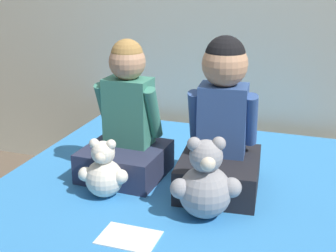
{
  "coord_description": "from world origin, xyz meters",
  "views": [
    {
      "loc": [
        0.6,
        -1.58,
        1.34
      ],
      "look_at": [
        0.0,
        0.16,
        0.7
      ],
      "focal_mm": 50.0,
      "sensor_mm": 36.0,
      "label": 1
    }
  ],
  "objects_px": {
    "child_on_left": "(127,126)",
    "teddy_bear_held_by_right_child": "(205,184)",
    "child_on_right": "(222,129)",
    "teddy_bear_held_by_left_child": "(104,172)",
    "sign_card": "(129,237)",
    "bed": "(156,248)"
  },
  "relations": [
    {
      "from": "bed",
      "to": "child_on_left",
      "type": "xyz_separation_m",
      "value": [
        -0.22,
        0.23,
        0.44
      ]
    },
    {
      "from": "bed",
      "to": "child_on_left",
      "type": "height_order",
      "value": "child_on_left"
    },
    {
      "from": "teddy_bear_held_by_left_child",
      "to": "sign_card",
      "type": "relative_size",
      "value": 1.2
    },
    {
      "from": "teddy_bear_held_by_left_child",
      "to": "child_on_right",
      "type": "bearing_deg",
      "value": 19.85
    },
    {
      "from": "child_on_left",
      "to": "bed",
      "type": "bearing_deg",
      "value": -44.13
    },
    {
      "from": "teddy_bear_held_by_right_child",
      "to": "sign_card",
      "type": "distance_m",
      "value": 0.35
    },
    {
      "from": "child_on_left",
      "to": "child_on_right",
      "type": "relative_size",
      "value": 0.95
    },
    {
      "from": "teddy_bear_held_by_left_child",
      "to": "teddy_bear_held_by_right_child",
      "type": "distance_m",
      "value": 0.44
    },
    {
      "from": "child_on_left",
      "to": "sign_card",
      "type": "bearing_deg",
      "value": -63.92
    },
    {
      "from": "child_on_left",
      "to": "teddy_bear_held_by_right_child",
      "type": "xyz_separation_m",
      "value": [
        0.44,
        -0.27,
        -0.1
      ]
    },
    {
      "from": "child_on_right",
      "to": "teddy_bear_held_by_left_child",
      "type": "height_order",
      "value": "child_on_right"
    },
    {
      "from": "teddy_bear_held_by_left_child",
      "to": "teddy_bear_held_by_right_child",
      "type": "relative_size",
      "value": 0.78
    },
    {
      "from": "child_on_right",
      "to": "teddy_bear_held_by_right_child",
      "type": "xyz_separation_m",
      "value": [
        0.0,
        -0.27,
        -0.13
      ]
    },
    {
      "from": "child_on_right",
      "to": "teddy_bear_held_by_right_child",
      "type": "bearing_deg",
      "value": -94.82
    },
    {
      "from": "bed",
      "to": "child_on_left",
      "type": "bearing_deg",
      "value": 133.73
    },
    {
      "from": "teddy_bear_held_by_left_child",
      "to": "child_on_left",
      "type": "bearing_deg",
      "value": 80.16
    },
    {
      "from": "child_on_right",
      "to": "sign_card",
      "type": "height_order",
      "value": "child_on_right"
    },
    {
      "from": "teddy_bear_held_by_left_child",
      "to": "sign_card",
      "type": "distance_m",
      "value": 0.36
    },
    {
      "from": "child_on_right",
      "to": "teddy_bear_held_by_left_child",
      "type": "bearing_deg",
      "value": -156.13
    },
    {
      "from": "child_on_left",
      "to": "teddy_bear_held_by_right_child",
      "type": "relative_size",
      "value": 1.91
    },
    {
      "from": "child_on_left",
      "to": "teddy_bear_held_by_right_child",
      "type": "bearing_deg",
      "value": -29.23
    },
    {
      "from": "teddy_bear_held_by_left_child",
      "to": "sign_card",
      "type": "bearing_deg",
      "value": -59.31
    }
  ]
}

